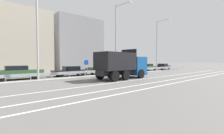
{
  "coord_description": "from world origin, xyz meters",
  "views": [
    {
      "loc": [
        -11.87,
        -14.09,
        2.06
      ],
      "look_at": [
        0.05,
        -0.1,
        1.29
      ],
      "focal_mm": 24.0,
      "sensor_mm": 36.0,
      "label": 1
    }
  ],
  "objects_px": {
    "median_road_sign": "(86,68)",
    "parked_car_3": "(71,71)",
    "street_lamp_3": "(158,43)",
    "street_lamp_1": "(37,27)",
    "parked_car_5": "(124,68)",
    "parked_car_7": "(163,67)",
    "parked_car_2": "(18,73)",
    "dump_truck": "(127,67)",
    "parked_car_4": "(102,69)",
    "parked_car_6": "(148,67)",
    "street_lamp_2": "(117,36)"
  },
  "relations": [
    {
      "from": "dump_truck",
      "to": "street_lamp_1",
      "type": "distance_m",
      "value": 10.29
    },
    {
      "from": "parked_car_4",
      "to": "parked_car_7",
      "type": "bearing_deg",
      "value": -90.97
    },
    {
      "from": "parked_car_4",
      "to": "parked_car_2",
      "type": "bearing_deg",
      "value": 87.9
    },
    {
      "from": "parked_car_2",
      "to": "parked_car_5",
      "type": "bearing_deg",
      "value": 91.85
    },
    {
      "from": "parked_car_4",
      "to": "parked_car_6",
      "type": "xyz_separation_m",
      "value": [
        11.68,
        -0.07,
        -0.04
      ]
    },
    {
      "from": "parked_car_7",
      "to": "parked_car_5",
      "type": "bearing_deg",
      "value": 83.62
    },
    {
      "from": "median_road_sign",
      "to": "parked_car_3",
      "type": "distance_m",
      "value": 3.42
    },
    {
      "from": "dump_truck",
      "to": "parked_car_7",
      "type": "distance_m",
      "value": 19.91
    },
    {
      "from": "street_lamp_3",
      "to": "street_lamp_1",
      "type": "bearing_deg",
      "value": 179.64
    },
    {
      "from": "dump_truck",
      "to": "parked_car_2",
      "type": "xyz_separation_m",
      "value": [
        -10.13,
        6.7,
        -0.51
      ]
    },
    {
      "from": "dump_truck",
      "to": "median_road_sign",
      "type": "distance_m",
      "value": 4.9
    },
    {
      "from": "parked_car_5",
      "to": "parked_car_7",
      "type": "bearing_deg",
      "value": 91.22
    },
    {
      "from": "dump_truck",
      "to": "street_lamp_2",
      "type": "distance_m",
      "value": 5.43
    },
    {
      "from": "street_lamp_1",
      "to": "street_lamp_2",
      "type": "bearing_deg",
      "value": -0.74
    },
    {
      "from": "street_lamp_2",
      "to": "street_lamp_3",
      "type": "bearing_deg",
      "value": 0.02
    },
    {
      "from": "median_road_sign",
      "to": "parked_car_5",
      "type": "bearing_deg",
      "value": 19.46
    },
    {
      "from": "street_lamp_1",
      "to": "street_lamp_3",
      "type": "height_order",
      "value": "street_lamp_1"
    },
    {
      "from": "parked_car_4",
      "to": "parked_car_6",
      "type": "height_order",
      "value": "parked_car_4"
    },
    {
      "from": "dump_truck",
      "to": "median_road_sign",
      "type": "bearing_deg",
      "value": -136.79
    },
    {
      "from": "street_lamp_1",
      "to": "parked_car_2",
      "type": "distance_m",
      "value": 5.73
    },
    {
      "from": "parked_car_4",
      "to": "parked_car_5",
      "type": "relative_size",
      "value": 0.87
    },
    {
      "from": "street_lamp_2",
      "to": "parked_car_7",
      "type": "bearing_deg",
      "value": 10.82
    },
    {
      "from": "street_lamp_3",
      "to": "parked_car_2",
      "type": "bearing_deg",
      "value": 170.89
    },
    {
      "from": "street_lamp_2",
      "to": "street_lamp_3",
      "type": "height_order",
      "value": "street_lamp_2"
    },
    {
      "from": "parked_car_3",
      "to": "street_lamp_2",
      "type": "bearing_deg",
      "value": -120.51
    },
    {
      "from": "street_lamp_1",
      "to": "parked_car_6",
      "type": "xyz_separation_m",
      "value": [
        21.73,
        3.07,
        -4.54
      ]
    },
    {
      "from": "street_lamp_3",
      "to": "parked_car_6",
      "type": "bearing_deg",
      "value": 66.44
    },
    {
      "from": "dump_truck",
      "to": "parked_car_7",
      "type": "xyz_separation_m",
      "value": [
        18.78,
        6.57,
        -0.58
      ]
    },
    {
      "from": "street_lamp_3",
      "to": "parked_car_4",
      "type": "height_order",
      "value": "street_lamp_3"
    },
    {
      "from": "median_road_sign",
      "to": "street_lamp_2",
      "type": "relative_size",
      "value": 0.23
    },
    {
      "from": "parked_car_2",
      "to": "parked_car_7",
      "type": "height_order",
      "value": "parked_car_2"
    },
    {
      "from": "parked_car_5",
      "to": "parked_car_6",
      "type": "relative_size",
      "value": 1.07
    },
    {
      "from": "street_lamp_1",
      "to": "dump_truck",
      "type": "bearing_deg",
      "value": -20.82
    },
    {
      "from": "parked_car_6",
      "to": "street_lamp_3",
      "type": "bearing_deg",
      "value": -28.23
    },
    {
      "from": "street_lamp_2",
      "to": "dump_truck",
      "type": "bearing_deg",
      "value": -112.25
    },
    {
      "from": "dump_truck",
      "to": "parked_car_6",
      "type": "relative_size",
      "value": 1.48
    },
    {
      "from": "street_lamp_2",
      "to": "street_lamp_1",
      "type": "bearing_deg",
      "value": 179.26
    },
    {
      "from": "parked_car_5",
      "to": "parked_car_6",
      "type": "height_order",
      "value": "parked_car_5"
    },
    {
      "from": "street_lamp_2",
      "to": "parked_car_3",
      "type": "bearing_deg",
      "value": 146.0
    },
    {
      "from": "street_lamp_1",
      "to": "street_lamp_3",
      "type": "bearing_deg",
      "value": -0.36
    },
    {
      "from": "parked_car_3",
      "to": "parked_car_7",
      "type": "distance_m",
      "value": 22.73
    },
    {
      "from": "street_lamp_2",
      "to": "parked_car_5",
      "type": "xyz_separation_m",
      "value": [
        5.25,
        3.76,
        -4.68
      ]
    },
    {
      "from": "street_lamp_2",
      "to": "parked_car_2",
      "type": "relative_size",
      "value": 1.99
    },
    {
      "from": "parked_car_2",
      "to": "street_lamp_1",
      "type": "bearing_deg",
      "value": 21.53
    },
    {
      "from": "median_road_sign",
      "to": "parked_car_3",
      "type": "bearing_deg",
      "value": 97.51
    },
    {
      "from": "median_road_sign",
      "to": "street_lamp_2",
      "type": "distance_m",
      "value": 6.45
    },
    {
      "from": "dump_truck",
      "to": "median_road_sign",
      "type": "height_order",
      "value": "dump_truck"
    },
    {
      "from": "median_road_sign",
      "to": "street_lamp_2",
      "type": "xyz_separation_m",
      "value": [
        4.82,
        -0.19,
        4.28
      ]
    },
    {
      "from": "street_lamp_1",
      "to": "street_lamp_3",
      "type": "xyz_separation_m",
      "value": [
        20.33,
        -0.13,
        -0.05
      ]
    },
    {
      "from": "street_lamp_2",
      "to": "parked_car_6",
      "type": "distance_m",
      "value": 12.86
    }
  ]
}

